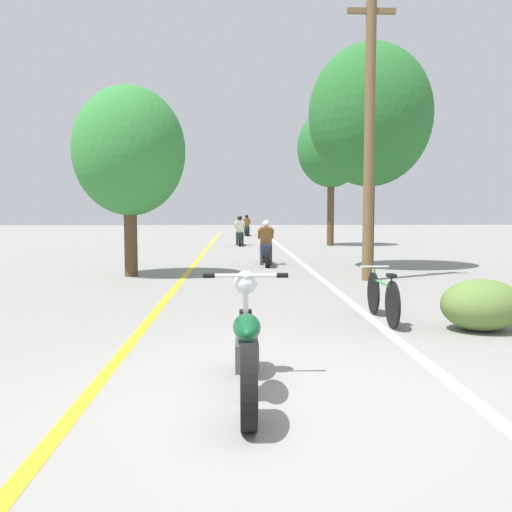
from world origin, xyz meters
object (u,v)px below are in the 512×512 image
(roadside_tree_right_far, at_px, (331,149))
(utility_pole, at_px, (369,131))
(motorcycle_rider_lead, at_px, (266,248))
(roadside_tree_left, at_px, (129,152))
(motorcycle_foreground, at_px, (247,346))
(motorcycle_rider_far, at_px, (247,228))
(motorcycle_rider_mid, at_px, (240,234))
(bicycle_parked, at_px, (382,297))
(roadside_tree_right_near, at_px, (370,116))

(roadside_tree_right_far, bearing_deg, utility_pole, -95.99)
(roadside_tree_right_far, bearing_deg, motorcycle_rider_lead, -111.14)
(roadside_tree_left, relative_size, motorcycle_foreground, 2.29)
(utility_pole, height_order, motorcycle_rider_far, utility_pole)
(roadside_tree_right_far, bearing_deg, motorcycle_rider_mid, 175.36)
(utility_pole, xyz_separation_m, motorcycle_rider_mid, (-2.92, 13.18, -2.91))
(utility_pole, distance_m, roadside_tree_right_far, 12.95)
(roadside_tree_right_far, xyz_separation_m, motorcycle_rider_far, (-3.75, 10.55, -4.00))
(bicycle_parked, bearing_deg, motorcycle_foreground, -123.03)
(roadside_tree_right_near, relative_size, bicycle_parked, 3.65)
(motorcycle_rider_lead, height_order, bicycle_parked, motorcycle_rider_lead)
(motorcycle_foreground, relative_size, motorcycle_rider_far, 1.00)
(roadside_tree_right_near, xyz_separation_m, motorcycle_rider_far, (-3.07, 20.70, -3.73))
(roadside_tree_left, distance_m, motorcycle_rider_far, 22.75)
(motorcycle_rider_mid, distance_m, motorcycle_rider_far, 10.22)
(motorcycle_rider_far, bearing_deg, motorcycle_rider_lead, -89.34)
(roadside_tree_right_far, distance_m, roadside_tree_left, 13.83)
(roadside_tree_right_near, bearing_deg, bicycle_parked, -102.05)
(roadside_tree_right_near, bearing_deg, roadside_tree_right_far, 86.18)
(motorcycle_rider_lead, xyz_separation_m, motorcycle_rider_mid, (-0.75, 9.46, 0.03))
(utility_pole, relative_size, roadside_tree_right_far, 1.05)
(roadside_tree_right_far, height_order, roadside_tree_left, roadside_tree_right_far)
(utility_pole, relative_size, bicycle_parked, 3.92)
(roadside_tree_left, bearing_deg, roadside_tree_right_far, 59.27)
(roadside_tree_right_far, height_order, bicycle_parked, roadside_tree_right_far)
(motorcycle_rider_mid, xyz_separation_m, motorcycle_rider_far, (0.52, 10.20, -0.01))
(roadside_tree_right_far, bearing_deg, bicycle_parked, -97.32)
(motorcycle_foreground, bearing_deg, motorcycle_rider_mid, 89.90)
(bicycle_parked, bearing_deg, roadside_tree_right_far, 82.68)
(motorcycle_foreground, bearing_deg, roadside_tree_right_far, 78.24)
(roadside_tree_right_near, bearing_deg, utility_pole, -104.01)
(motorcycle_rider_lead, xyz_separation_m, bicycle_parked, (1.27, -8.41, -0.15))
(motorcycle_rider_mid, height_order, bicycle_parked, motorcycle_rider_mid)
(roadside_tree_right_near, xyz_separation_m, motorcycle_rider_lead, (-2.84, 1.04, -3.75))
(utility_pole, relative_size, motorcycle_rider_mid, 3.25)
(utility_pole, height_order, roadside_tree_left, utility_pole)
(utility_pole, relative_size, motorcycle_foreground, 3.29)
(motorcycle_rider_mid, bearing_deg, roadside_tree_left, -102.78)
(roadside_tree_right_near, bearing_deg, motorcycle_foreground, -109.01)
(roadside_tree_right_far, bearing_deg, roadside_tree_right_near, -93.82)
(roadside_tree_right_far, relative_size, motorcycle_rider_mid, 3.09)
(utility_pole, height_order, roadside_tree_right_near, utility_pole)
(roadside_tree_right_near, distance_m, motorcycle_rider_mid, 11.71)
(utility_pole, distance_m, roadside_tree_left, 5.78)
(roadside_tree_left, relative_size, motorcycle_rider_mid, 2.26)
(motorcycle_rider_mid, relative_size, bicycle_parked, 1.21)
(motorcycle_foreground, xyz_separation_m, bicycle_parked, (2.06, 3.16, -0.08))
(motorcycle_rider_far, distance_m, bicycle_parked, 28.11)
(motorcycle_foreground, bearing_deg, roadside_tree_left, 107.08)
(roadside_tree_left, xyz_separation_m, motorcycle_rider_mid, (2.76, 12.17, -2.53))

